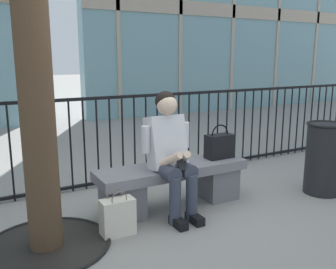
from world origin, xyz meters
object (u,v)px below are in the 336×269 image
(stone_bench, at_px, (173,182))
(shopping_bag, at_px, (118,217))
(seated_person_with_phone, at_px, (170,150))
(trash_can, at_px, (324,158))
(handbag_on_bench, at_px, (220,146))

(stone_bench, relative_size, shopping_bag, 3.84)
(stone_bench, distance_m, seated_person_with_phone, 0.41)
(trash_can, bearing_deg, stone_bench, 164.18)
(handbag_on_bench, relative_size, shopping_bag, 0.89)
(shopping_bag, relative_size, trash_can, 0.51)
(shopping_bag, bearing_deg, stone_bench, 22.94)
(stone_bench, xyz_separation_m, shopping_bag, (-0.73, -0.31, -0.10))
(seated_person_with_phone, xyz_separation_m, trash_can, (1.80, -0.35, -0.23))
(trash_can, bearing_deg, shopping_bag, 175.96)
(seated_person_with_phone, height_order, handbag_on_bench, seated_person_with_phone)
(stone_bench, distance_m, handbag_on_bench, 0.66)
(seated_person_with_phone, bearing_deg, stone_bench, 51.85)
(stone_bench, bearing_deg, seated_person_with_phone, -128.15)
(trash_can, bearing_deg, seated_person_with_phone, 168.92)
(stone_bench, height_order, handbag_on_bench, handbag_on_bench)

